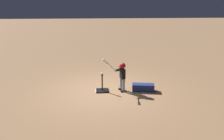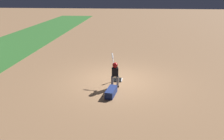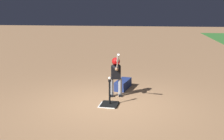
% 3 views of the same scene
% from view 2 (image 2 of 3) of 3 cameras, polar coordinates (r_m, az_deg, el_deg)
% --- Properties ---
extents(ground_plane, '(90.00, 90.00, 0.00)m').
position_cam_2_polar(ground_plane, '(10.30, 1.45, -2.75)').
color(ground_plane, '#99704C').
extents(home_plate, '(0.45, 0.45, 0.02)m').
position_cam_2_polar(home_plate, '(10.36, 1.49, -2.55)').
color(home_plate, white).
rests_on(home_plate, ground_plane).
extents(batting_tee, '(0.48, 0.43, 0.68)m').
position_cam_2_polar(batting_tee, '(10.30, 1.26, -2.26)').
color(batting_tee, black).
rests_on(batting_tee, ground_plane).
extents(batter_child, '(0.90, 0.41, 1.35)m').
position_cam_2_polar(batter_child, '(9.38, 0.76, -0.35)').
color(batter_child, gray).
rests_on(batter_child, ground_plane).
extents(baseball, '(0.07, 0.07, 0.07)m').
position_cam_2_polar(baseball, '(10.08, 1.28, 1.09)').
color(baseball, white).
rests_on(baseball, batting_tee).
extents(equipment_bag, '(0.88, 0.46, 0.28)m').
position_cam_2_polar(equipment_bag, '(8.84, -0.22, -5.74)').
color(equipment_bag, navy).
rests_on(equipment_bag, ground_plane).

